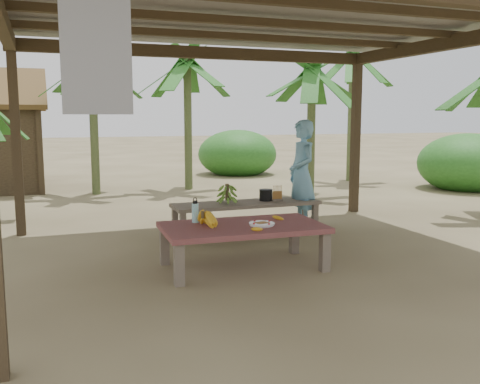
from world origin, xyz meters
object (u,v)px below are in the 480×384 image
object	(u,v)px
work_table	(243,230)
woman	(302,174)
water_flask	(195,212)
plate	(262,224)
cooking_pot	(266,195)
bench	(246,206)
ripe_banana_bunch	(203,218)

from	to	relation	value
work_table	woman	distance (m)	2.43
water_flask	woman	xyz separation A→B (m)	(2.10, 1.45, 0.21)
work_table	plate	bearing A→B (deg)	-30.40
cooking_pot	woman	world-z (taller)	woman
work_table	water_flask	bearing A→B (deg)	148.22
plate	bench	bearing A→B (deg)	74.05
plate	water_flask	size ratio (longest dim) A/B	0.99
plate	woman	distance (m)	2.39
water_flask	work_table	bearing A→B (deg)	-34.07
work_table	bench	distance (m)	1.90
work_table	woman	world-z (taller)	woman
water_flask	woman	distance (m)	2.56
bench	woman	distance (m)	1.01
bench	plate	bearing A→B (deg)	-106.41
ripe_banana_bunch	woman	size ratio (longest dim) A/B	0.19
bench	plate	distance (m)	1.96
plate	woman	world-z (taller)	woman
cooking_pot	ripe_banana_bunch	bearing A→B (deg)	-130.77
bench	cooking_pot	bearing A→B (deg)	7.06
work_table	plate	world-z (taller)	plate
bench	ripe_banana_bunch	world-z (taller)	ripe_banana_bunch
bench	woman	size ratio (longest dim) A/B	1.33
plate	water_flask	distance (m)	0.79
work_table	bench	size ratio (longest dim) A/B	0.83
bench	water_flask	size ratio (longest dim) A/B	7.57
work_table	water_flask	xyz separation A→B (m)	(-0.47, 0.32, 0.19)
bench	water_flask	distance (m)	1.89
work_table	ripe_banana_bunch	size ratio (longest dim) A/B	5.97
water_flask	cooking_pot	bearing A→B (deg)	44.48
ripe_banana_bunch	cooking_pot	world-z (taller)	ripe_banana_bunch
ripe_banana_bunch	woman	distance (m)	2.69
ripe_banana_bunch	water_flask	size ratio (longest dim) A/B	1.06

